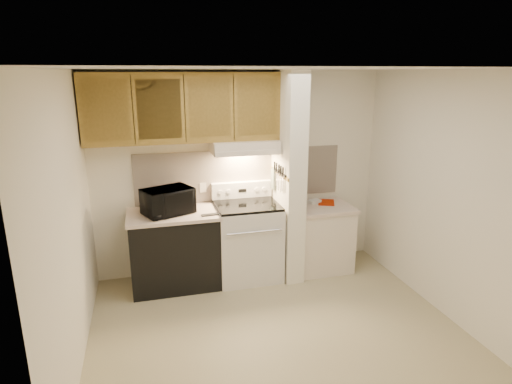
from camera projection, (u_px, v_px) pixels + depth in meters
name	position (u px, v px, depth m)	size (l,w,h in m)	color
floor	(275.00, 327.00, 4.30)	(3.60, 3.60, 0.00)	tan
ceiling	(279.00, 68.00, 3.62)	(3.60, 3.60, 0.00)	white
wall_back	(240.00, 173.00, 5.35)	(3.60, 0.02, 2.50)	white
wall_left	(68.00, 226.00, 3.51)	(0.02, 3.00, 2.50)	white
wall_right	(443.00, 195.00, 4.40)	(0.02, 3.00, 2.50)	white
backsplash	(241.00, 174.00, 5.35)	(2.60, 0.02, 0.63)	#FFE6D0
range_body	(247.00, 242.00, 5.25)	(0.76, 0.65, 0.92)	silver
oven_window	(254.00, 249.00, 4.94)	(0.50, 0.01, 0.30)	black
oven_handle	(255.00, 232.00, 4.85)	(0.02, 0.02, 0.65)	silver
cooktop	(247.00, 205.00, 5.12)	(0.74, 0.64, 0.03)	black
range_backguard	(242.00, 190.00, 5.35)	(0.76, 0.08, 0.20)	silver
range_display	(242.00, 190.00, 5.31)	(0.10, 0.01, 0.04)	black
range_knob_left_outer	(220.00, 192.00, 5.24)	(0.05, 0.05, 0.02)	silver
range_knob_left_inner	(228.00, 192.00, 5.27)	(0.05, 0.05, 0.02)	silver
range_knob_right_inner	(256.00, 190.00, 5.35)	(0.05, 0.05, 0.02)	silver
range_knob_right_outer	(264.00, 189.00, 5.38)	(0.05, 0.05, 0.02)	silver
dishwasher_front	(175.00, 251.00, 5.04)	(1.00, 0.63, 0.87)	black
left_countertop	(173.00, 214.00, 4.92)	(1.04, 0.67, 0.04)	beige
spoon_rest	(210.00, 215.00, 4.83)	(0.19, 0.06, 0.01)	black
teal_jar	(167.00, 204.00, 5.10)	(0.08, 0.08, 0.09)	#276158
outlet	(203.00, 188.00, 5.25)	(0.08, 0.01, 0.12)	silver
microwave	(168.00, 201.00, 4.84)	(0.54, 0.36, 0.30)	black
partition_pillar	(288.00, 177.00, 5.15)	(0.22, 0.70, 2.50)	white
pillar_trim	(279.00, 173.00, 5.11)	(0.01, 0.70, 0.04)	olive
knife_strip	(280.00, 173.00, 5.06)	(0.02, 0.42, 0.04)	black
knife_blade_a	(283.00, 184.00, 4.95)	(0.01, 0.04, 0.16)	silver
knife_handle_a	(283.00, 171.00, 4.90)	(0.02, 0.02, 0.10)	black
knife_blade_b	(281.00, 184.00, 5.01)	(0.01, 0.04, 0.18)	silver
knife_handle_b	(281.00, 170.00, 4.98)	(0.02, 0.02, 0.10)	black
knife_blade_c	(278.00, 182.00, 5.10)	(0.01, 0.04, 0.20)	silver
knife_handle_c	(279.00, 169.00, 5.04)	(0.02, 0.02, 0.10)	black
knife_blade_d	(277.00, 180.00, 5.15)	(0.01, 0.04, 0.16)	silver
knife_handle_d	(277.00, 167.00, 5.13)	(0.02, 0.02, 0.10)	black
knife_blade_e	(275.00, 179.00, 5.24)	(0.01, 0.04, 0.18)	silver
knife_handle_e	(275.00, 166.00, 5.20)	(0.02, 0.02, 0.10)	black
oven_mitt	(273.00, 179.00, 5.29)	(0.03, 0.11, 0.26)	slate
right_cab_base	(321.00, 238.00, 5.50)	(0.70, 0.60, 0.81)	silver
right_countertop	(322.00, 207.00, 5.38)	(0.74, 0.64, 0.04)	beige
red_folder	(326.00, 202.00, 5.49)	(0.20, 0.27, 0.01)	#AB2000
white_box	(314.00, 201.00, 5.48)	(0.15, 0.10, 0.04)	white
range_hood	(244.00, 146.00, 5.05)	(0.78, 0.44, 0.15)	silver
hood_lip	(249.00, 153.00, 4.86)	(0.78, 0.04, 0.06)	silver
upper_cabinets	(183.00, 108.00, 4.79)	(2.18, 0.33, 0.77)	olive
cab_door_a	(106.00, 110.00, 4.44)	(0.46, 0.01, 0.63)	olive
cab_gap_a	(133.00, 110.00, 4.51)	(0.01, 0.01, 0.73)	black
cab_door_b	(159.00, 109.00, 4.58)	(0.46, 0.01, 0.63)	olive
cab_gap_b	(185.00, 109.00, 4.64)	(0.01, 0.01, 0.73)	black
cab_door_c	(210.00, 108.00, 4.71)	(0.46, 0.01, 0.63)	olive
cab_gap_c	(234.00, 108.00, 4.78)	(0.01, 0.01, 0.73)	black
cab_door_d	(257.00, 107.00, 4.85)	(0.46, 0.01, 0.63)	olive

